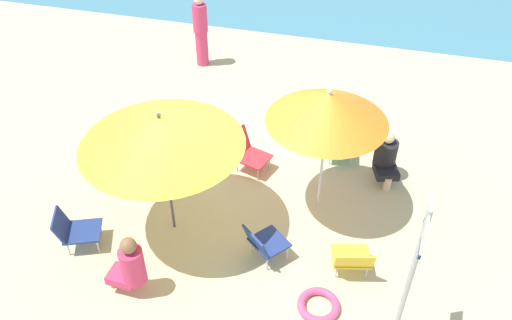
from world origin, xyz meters
TOP-DOWN VIEW (x-y plane):
  - ground_plane at (0.00, 0.00)m, footprint 40.00×40.00m
  - umbrella_orange at (1.19, 0.28)m, footprint 1.67×1.67m
  - umbrella_yellow at (-0.77, -0.73)m, footprint 2.15×2.15m
  - beach_chair_a at (1.83, -0.91)m, footprint 0.61×0.60m
  - beach_chair_b at (-1.94, -1.42)m, footprint 0.70×0.63m
  - beach_chair_c at (0.65, -0.98)m, footprint 0.68×0.69m
  - beach_chair_d at (-1.41, 0.48)m, footprint 0.72×0.72m
  - beach_chair_e at (-0.11, 0.85)m, footprint 0.71×0.61m
  - beach_chair_f at (1.34, 1.61)m, footprint 0.51×0.63m
  - person_a at (-0.82, -1.93)m, footprint 0.55×0.31m
  - person_b at (-2.04, 4.01)m, footprint 0.31×0.31m
  - person_c at (2.09, 1.18)m, footprint 0.46×0.58m
  - person_d at (-1.68, 0.02)m, footprint 0.45×0.55m
  - warning_sign at (2.44, -1.80)m, footprint 0.07×0.53m
  - swim_ring at (1.52, -1.57)m, footprint 0.54×0.54m
  - beach_bag at (-1.83, 0.98)m, footprint 0.33×0.28m

SIDE VIEW (x-z plane):
  - ground_plane at x=0.00m, z-range 0.00..0.00m
  - swim_ring at x=1.52m, z-range 0.00..0.10m
  - beach_bag at x=-1.83m, z-range 0.00..0.30m
  - beach_chair_a at x=1.83m, z-range 0.02..0.56m
  - beach_chair_f at x=1.34m, z-range 0.02..0.61m
  - beach_chair_b at x=-1.94m, z-range 0.02..0.61m
  - beach_chair_d at x=-1.41m, z-range 0.01..0.64m
  - beach_chair_c at x=0.65m, z-range 0.04..0.63m
  - beach_chair_e at x=-0.11m, z-range 0.01..0.68m
  - person_c at x=2.09m, z-range 0.00..0.87m
  - person_d at x=-1.68m, z-range 0.00..0.93m
  - person_a at x=-0.82m, z-range 0.00..0.98m
  - person_b at x=-2.04m, z-range 0.00..1.54m
  - warning_sign at x=2.44m, z-range 0.34..2.53m
  - umbrella_yellow at x=-0.77m, z-range 0.73..2.73m
  - umbrella_orange at x=1.19m, z-range 0.75..2.81m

